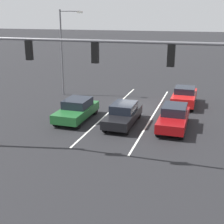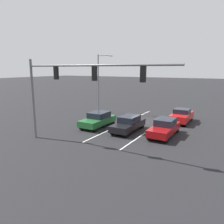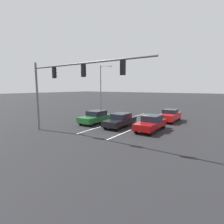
{
  "view_description": "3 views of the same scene",
  "coord_description": "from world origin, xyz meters",
  "views": [
    {
      "loc": [
        -5.42,
        23.85,
        7.23
      ],
      "look_at": [
        0.04,
        6.54,
        1.52
      ],
      "focal_mm": 50.0,
      "sensor_mm": 36.0,
      "label": 1
    },
    {
      "loc": [
        -8.78,
        22.42,
        5.85
      ],
      "look_at": [
        1.38,
        4.95,
        1.81
      ],
      "focal_mm": 35.0,
      "sensor_mm": 36.0,
      "label": 2
    },
    {
      "loc": [
        -9.78,
        20.21,
        4.23
      ],
      "look_at": [
        -0.05,
        5.94,
        1.8
      ],
      "focal_mm": 28.0,
      "sensor_mm": 36.0,
      "label": 3
    }
  ],
  "objects": [
    {
      "name": "street_lamp_right_shoulder",
      "position": [
        7.18,
        -1.87,
        4.45
      ],
      "size": [
        2.15,
        0.24,
        7.63
      ],
      "color": "slate",
      "rests_on": "ground_plane"
    },
    {
      "name": "car_maroon_leftlane_front",
      "position": [
        -3.45,
        4.1,
        0.77
      ],
      "size": [
        1.73,
        4.53,
        1.51
      ],
      "color": "maroon",
      "rests_on": "ground_plane"
    },
    {
      "name": "car_black_midlane_front",
      "position": [
        -0.08,
        4.39,
        0.74
      ],
      "size": [
        1.72,
        4.5,
        1.46
      ],
      "color": "black",
      "rests_on": "ground_plane"
    },
    {
      "name": "lane_stripe_center_divider",
      "position": [
        1.7,
        1.58,
        0.01
      ],
      "size": [
        0.12,
        15.15,
        0.01
      ],
      "primitive_type": "cube",
      "color": "silver",
      "rests_on": "ground_plane"
    },
    {
      "name": "traffic_signal_gantry",
      "position": [
        1.91,
        10.14,
        4.92
      ],
      "size": [
        12.2,
        0.37,
        6.59
      ],
      "color": "slate",
      "rests_on": "ground_plane"
    },
    {
      "name": "car_red_leftlane_second",
      "position": [
        -3.64,
        -1.65,
        0.77
      ],
      "size": [
        1.79,
        4.26,
        1.53
      ],
      "color": "red",
      "rests_on": "ground_plane"
    },
    {
      "name": "car_darkgreen_rightlane_front",
      "position": [
        3.35,
        4.4,
        0.75
      ],
      "size": [
        1.87,
        4.38,
        1.49
      ],
      "color": "#1E5928",
      "rests_on": "ground_plane"
    },
    {
      "name": "lane_stripe_left_divider",
      "position": [
        -1.7,
        1.58,
        0.01
      ],
      "size": [
        0.12,
        15.15,
        0.01
      ],
      "primitive_type": "cube",
      "color": "silver",
      "rests_on": "ground_plane"
    },
    {
      "name": "ground_plane",
      "position": [
        0.0,
        0.0,
        0.0
      ],
      "size": [
        240.0,
        240.0,
        0.0
      ],
      "primitive_type": "plane",
      "color": "black"
    }
  ]
}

